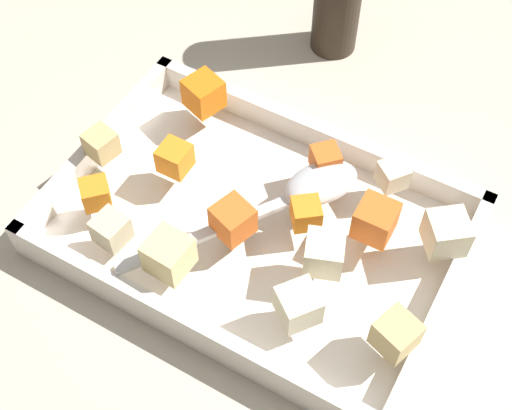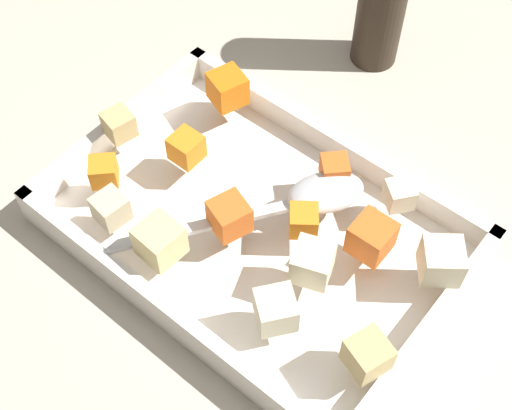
# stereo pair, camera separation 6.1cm
# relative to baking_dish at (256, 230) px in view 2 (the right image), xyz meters

# --- Properties ---
(ground_plane) EXTENTS (4.00, 4.00, 0.00)m
(ground_plane) POSITION_rel_baking_dish_xyz_m (-0.00, -0.01, -0.01)
(ground_plane) COLOR #BCB29E
(baking_dish) EXTENTS (0.36, 0.24, 0.04)m
(baking_dish) POSITION_rel_baking_dish_xyz_m (0.00, 0.00, 0.00)
(baking_dish) COLOR white
(baking_dish) RESTS_ON ground_plane
(carrot_chunk_mid_right) EXTENTS (0.03, 0.03, 0.02)m
(carrot_chunk_mid_right) POSITION_rel_baking_dish_xyz_m (0.03, 0.07, 0.04)
(carrot_chunk_mid_right) COLOR orange
(carrot_chunk_mid_right) RESTS_ON baking_dish
(carrot_chunk_corner_nw) EXTENTS (0.03, 0.03, 0.02)m
(carrot_chunk_corner_nw) POSITION_rel_baking_dish_xyz_m (0.04, 0.01, 0.04)
(carrot_chunk_corner_nw) COLOR orange
(carrot_chunk_corner_nw) RESTS_ON baking_dish
(carrot_chunk_corner_sw) EXTENTS (0.04, 0.04, 0.03)m
(carrot_chunk_corner_sw) POSITION_rel_baking_dish_xyz_m (-0.01, -0.03, 0.05)
(carrot_chunk_corner_sw) COLOR orange
(carrot_chunk_corner_sw) RESTS_ON baking_dish
(carrot_chunk_rim_edge) EXTENTS (0.03, 0.03, 0.02)m
(carrot_chunk_rim_edge) POSITION_rel_baking_dish_xyz_m (-0.13, -0.06, 0.04)
(carrot_chunk_rim_edge) COLOR orange
(carrot_chunk_rim_edge) RESTS_ON baking_dish
(carrot_chunk_heap_side) EXTENTS (0.03, 0.03, 0.03)m
(carrot_chunk_heap_side) POSITION_rel_baking_dish_xyz_m (0.10, 0.03, 0.05)
(carrot_chunk_heap_side) COLOR orange
(carrot_chunk_heap_side) RESTS_ON baking_dish
(carrot_chunk_far_left) EXTENTS (0.03, 0.03, 0.03)m
(carrot_chunk_far_left) POSITION_rel_baking_dish_xyz_m (-0.09, 0.01, 0.04)
(carrot_chunk_far_left) COLOR orange
(carrot_chunk_far_left) RESTS_ON baking_dish
(carrot_chunk_heap_top) EXTENTS (0.04, 0.04, 0.03)m
(carrot_chunk_heap_top) POSITION_rel_baking_dish_xyz_m (-0.11, 0.09, 0.05)
(carrot_chunk_heap_top) COLOR orange
(carrot_chunk_heap_top) RESTS_ON baking_dish
(potato_chunk_far_right) EXTENTS (0.04, 0.04, 0.03)m
(potato_chunk_far_right) POSITION_rel_baking_dish_xyz_m (0.15, -0.05, 0.04)
(potato_chunk_far_right) COLOR tan
(potato_chunk_far_right) RESTS_ON baking_dish
(potato_chunk_corner_se) EXTENTS (0.03, 0.03, 0.03)m
(potato_chunk_corner_se) POSITION_rel_baking_dish_xyz_m (-0.16, -0.01, 0.04)
(potato_chunk_corner_se) COLOR tan
(potato_chunk_corner_se) RESTS_ON baking_dish
(potato_chunk_corner_ne) EXTENTS (0.04, 0.04, 0.03)m
(potato_chunk_corner_ne) POSITION_rel_baking_dish_xyz_m (-0.04, -0.08, 0.05)
(potato_chunk_corner_ne) COLOR #E0CC89
(potato_chunk_corner_ne) RESTS_ON baking_dish
(potato_chunk_near_spoon) EXTENTS (0.04, 0.04, 0.03)m
(potato_chunk_near_spoon) POSITION_rel_baking_dish_xyz_m (0.07, -0.02, 0.05)
(potato_chunk_near_spoon) COLOR beige
(potato_chunk_near_spoon) RESTS_ON baking_dish
(potato_chunk_front_center) EXTENTS (0.04, 0.04, 0.03)m
(potato_chunk_front_center) POSITION_rel_baking_dish_xyz_m (0.08, -0.07, 0.05)
(potato_chunk_front_center) COLOR beige
(potato_chunk_front_center) RESTS_ON baking_dish
(potato_chunk_near_left) EXTENTS (0.05, 0.05, 0.03)m
(potato_chunk_near_left) POSITION_rel_baking_dish_xyz_m (0.15, 0.05, 0.05)
(potato_chunk_near_left) COLOR beige
(potato_chunk_near_left) RESTS_ON baking_dish
(potato_chunk_center) EXTENTS (0.03, 0.03, 0.02)m
(potato_chunk_center) POSITION_rel_baking_dish_xyz_m (0.09, 0.09, 0.04)
(potato_chunk_center) COLOR beige
(potato_chunk_center) RESTS_ON baking_dish
(potato_chunk_near_right) EXTENTS (0.03, 0.03, 0.03)m
(potato_chunk_near_right) POSITION_rel_baking_dish_xyz_m (-0.09, -0.08, 0.04)
(potato_chunk_near_right) COLOR beige
(potato_chunk_near_right) RESTS_ON baking_dish
(serving_spoon) EXTENTS (0.15, 0.20, 0.02)m
(serving_spoon) POSITION_rel_baking_dish_xyz_m (0.03, 0.04, 0.04)
(serving_spoon) COLOR silver
(serving_spoon) RESTS_ON baking_dish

